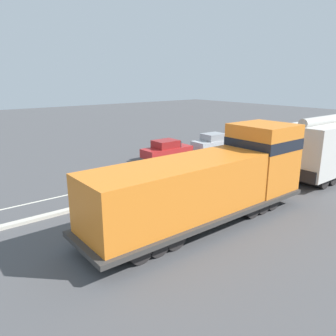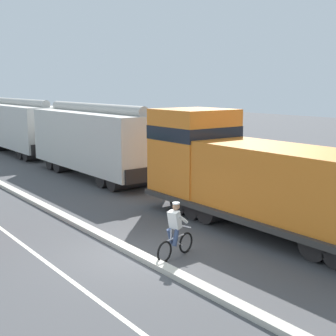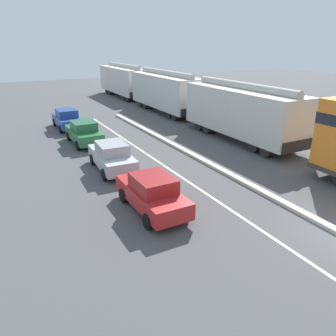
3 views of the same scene
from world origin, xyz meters
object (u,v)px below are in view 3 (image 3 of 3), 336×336
(hopper_car_lead, at_px, (242,112))
(parked_car_blue, at_px, (67,119))
(parked_car_red, at_px, (152,193))
(parked_car_silver, at_px, (112,156))
(hopper_car_middle, at_px, (166,92))
(parked_car_green, at_px, (84,132))
(hopper_car_trailing, at_px, (124,80))

(hopper_car_lead, height_order, parked_car_blue, hopper_car_lead)
(parked_car_red, relative_size, parked_car_silver, 0.98)
(hopper_car_middle, relative_size, parked_car_green, 2.51)
(hopper_car_lead, relative_size, parked_car_blue, 2.52)
(hopper_car_trailing, bearing_deg, parked_car_silver, -112.88)
(hopper_car_lead, bearing_deg, parked_car_blue, 137.36)
(hopper_car_trailing, bearing_deg, parked_car_blue, -127.43)
(parked_car_red, distance_m, parked_car_blue, 16.25)
(parked_car_green, height_order, parked_car_blue, same)
(hopper_car_trailing, bearing_deg, parked_car_green, -119.06)
(hopper_car_lead, distance_m, parked_car_red, 12.45)
(hopper_car_trailing, distance_m, parked_car_green, 21.34)
(hopper_car_middle, height_order, parked_car_blue, hopper_car_middle)
(parked_car_red, xyz_separation_m, parked_car_silver, (0.11, 5.37, 0.00))
(parked_car_green, bearing_deg, parked_car_silver, -89.89)
(parked_car_blue, bearing_deg, hopper_car_trailing, 52.57)
(hopper_car_lead, bearing_deg, hopper_car_trailing, 90.00)
(hopper_car_lead, distance_m, hopper_car_trailing, 23.20)
(hopper_car_lead, distance_m, parked_car_green, 11.39)
(hopper_car_lead, height_order, parked_car_silver, hopper_car_lead)
(hopper_car_lead, bearing_deg, parked_car_green, 156.13)
(parked_car_red, bearing_deg, hopper_car_trailing, 70.73)
(hopper_car_middle, bearing_deg, parked_car_blue, -169.09)
(hopper_car_middle, distance_m, hopper_car_trailing, 11.60)
(hopper_car_lead, distance_m, hopper_car_middle, 11.60)
(parked_car_red, height_order, parked_car_green, same)
(hopper_car_lead, height_order, parked_car_green, hopper_car_lead)
(hopper_car_middle, distance_m, parked_car_blue, 10.68)
(hopper_car_trailing, xyz_separation_m, parked_car_blue, (-10.42, -13.61, -1.26))
(parked_car_silver, xyz_separation_m, parked_car_green, (-0.01, 5.87, 0.00))
(parked_car_red, bearing_deg, parked_car_silver, 88.86)
(hopper_car_middle, relative_size, parked_car_red, 2.52)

